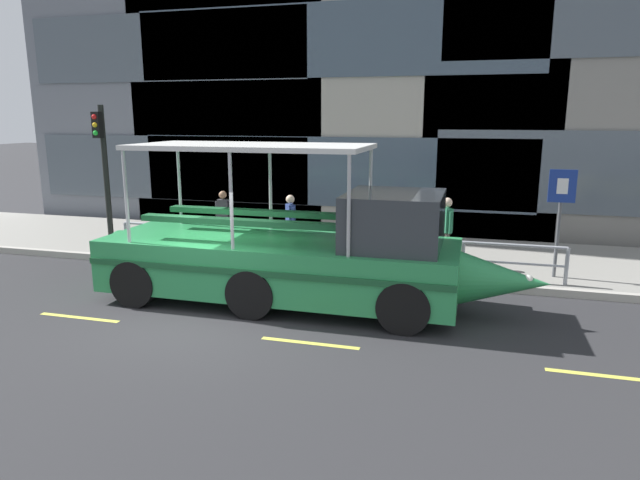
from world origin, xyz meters
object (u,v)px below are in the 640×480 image
at_px(traffic_light_pole, 104,162).
at_px(parking_sign, 561,205).
at_px(pedestrian_near_stern, 223,213).
at_px(pedestrian_mid_right, 290,219).
at_px(pedestrian_mid_left, 359,228).
at_px(pedestrian_near_bow, 446,225).
at_px(duck_tour_boat, 303,255).

bearing_deg(traffic_light_pole, parking_sign, 0.15).
distance_m(parking_sign, pedestrian_near_stern, 8.98).
bearing_deg(pedestrian_mid_right, parking_sign, -2.32).
bearing_deg(pedestrian_mid_left, traffic_light_pole, -178.21).
relative_size(traffic_light_pole, pedestrian_near_bow, 2.32).
xyz_separation_m(duck_tour_boat, pedestrian_mid_right, (-1.35, 3.21, 0.13)).
relative_size(pedestrian_mid_left, pedestrian_mid_right, 0.89).
xyz_separation_m(pedestrian_mid_left, pedestrian_mid_right, (-1.91, 0.07, 0.11)).
height_order(traffic_light_pole, duck_tour_boat, traffic_light_pole).
height_order(traffic_light_pole, pedestrian_near_bow, traffic_light_pole).
bearing_deg(duck_tour_boat, pedestrian_near_bow, 50.50).
distance_m(pedestrian_mid_right, pedestrian_near_stern, 2.28).
distance_m(traffic_light_pole, pedestrian_mid_right, 5.70).
bearing_deg(pedestrian_near_bow, traffic_light_pole, -177.33).
distance_m(traffic_light_pole, pedestrian_near_bow, 9.74).
bearing_deg(pedestrian_mid_left, pedestrian_near_stern, 171.86).
bearing_deg(pedestrian_near_stern, pedestrian_mid_right, -13.20).
xyz_separation_m(pedestrian_mid_right, pedestrian_near_stern, (-2.22, 0.52, -0.02)).
bearing_deg(parking_sign, duck_tour_boat, -151.18).
relative_size(parking_sign, duck_tour_boat, 0.27).
distance_m(pedestrian_mid_left, pedestrian_mid_right, 1.92).
relative_size(parking_sign, pedestrian_near_bow, 1.46).
relative_size(duck_tour_boat, pedestrian_near_bow, 5.37).
relative_size(parking_sign, pedestrian_mid_left, 1.70).
xyz_separation_m(parking_sign, pedestrian_near_stern, (-8.92, 0.79, -0.75)).
xyz_separation_m(duck_tour_boat, pedestrian_mid_left, (0.56, 3.14, 0.02)).
xyz_separation_m(traffic_light_pole, pedestrian_near_bow, (9.62, 0.45, -1.40)).
height_order(traffic_light_pole, pedestrian_mid_left, traffic_light_pole).
distance_m(traffic_light_pole, parking_sign, 12.22).
bearing_deg(pedestrian_near_stern, duck_tour_boat, -46.27).
height_order(duck_tour_boat, pedestrian_near_stern, duck_tour_boat).
bearing_deg(pedestrian_near_bow, pedestrian_mid_right, -177.97).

